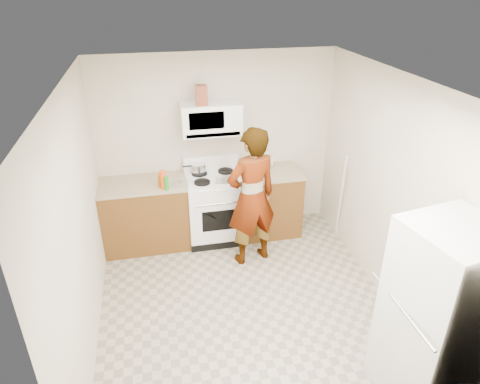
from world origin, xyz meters
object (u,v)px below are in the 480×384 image
object	(u,v)px
microwave	(211,118)
gas_range	(215,206)
fridge	(438,317)
kettle	(266,162)
saucepan	(199,168)
person	(252,198)

from	to	relation	value
microwave	gas_range	bearing A→B (deg)	-90.00
fridge	kettle	bearing A→B (deg)	92.38
microwave	saucepan	world-z (taller)	microwave
gas_range	fridge	xyz separation A→B (m)	(1.39, -2.87, 0.36)
fridge	kettle	xyz separation A→B (m)	(-0.64, 3.01, 0.17)
gas_range	kettle	distance (m)	0.93
gas_range	microwave	size ratio (longest dim) A/B	1.49
gas_range	fridge	world-z (taller)	fridge
gas_range	fridge	distance (m)	3.21
person	fridge	xyz separation A→B (m)	(1.02, -2.25, -0.05)
microwave	kettle	size ratio (longest dim) A/B	4.72
gas_range	kettle	size ratio (longest dim) A/B	7.02
microwave	person	xyz separation A→B (m)	(0.36, -0.75, -0.80)
person	kettle	distance (m)	0.87
gas_range	person	distance (m)	0.83
microwave	saucepan	distance (m)	0.72
person	fridge	size ratio (longest dim) A/B	1.06
gas_range	saucepan	bearing A→B (deg)	136.50
person	saucepan	world-z (taller)	person
saucepan	microwave	bearing A→B (deg)	-13.87
saucepan	kettle	bearing A→B (deg)	-1.80
fridge	saucepan	world-z (taller)	fridge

